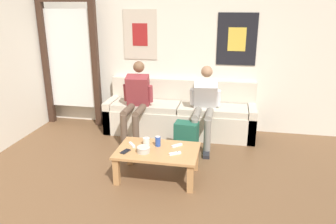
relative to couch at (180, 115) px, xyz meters
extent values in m
cube|color=silver|center=(-0.01, 0.33, 0.98)|extent=(10.00, 0.05, 2.55)
cube|color=beige|center=(-0.72, 0.29, 1.25)|extent=(0.56, 0.01, 0.80)
cube|color=maroon|center=(-0.72, 0.28, 1.25)|extent=(0.25, 0.01, 0.36)
cube|color=black|center=(0.84, 0.29, 1.20)|extent=(0.61, 0.01, 0.80)
cube|color=gold|center=(0.84, 0.28, 1.20)|extent=(0.27, 0.01, 0.36)
cube|color=#382319|center=(-2.34, 0.10, 0.73)|extent=(0.10, 0.10, 2.05)
cube|color=#382319|center=(-1.44, 0.10, 0.73)|extent=(0.10, 0.10, 2.05)
cube|color=silver|center=(-1.89, 0.12, 0.83)|extent=(0.82, 0.02, 1.64)
cube|color=beige|center=(0.00, 0.24, 0.13)|extent=(2.39, 0.13, 0.84)
cube|color=beige|center=(0.00, -0.09, -0.09)|extent=(2.39, 0.52, 0.40)
cube|color=beige|center=(-1.13, -0.09, -0.03)|extent=(0.12, 0.52, 0.52)
cube|color=beige|center=(1.13, -0.09, -0.03)|extent=(0.12, 0.52, 0.52)
cube|color=beige|center=(-0.54, -0.09, 0.16)|extent=(1.05, 0.48, 0.10)
cube|color=beige|center=(0.54, -0.09, 0.16)|extent=(1.05, 0.48, 0.10)
cube|color=#B27F4C|center=(-0.03, -1.49, 0.05)|extent=(0.98, 0.64, 0.03)
cube|color=#B27F4C|center=(-0.47, -1.22, -0.13)|extent=(0.07, 0.07, 0.33)
cube|color=#B27F4C|center=(0.40, -1.22, -0.13)|extent=(0.07, 0.07, 0.33)
cube|color=#B27F4C|center=(-0.47, -1.75, -0.13)|extent=(0.07, 0.07, 0.33)
cube|color=#B27F4C|center=(0.40, -1.75, -0.13)|extent=(0.07, 0.07, 0.33)
cylinder|color=brown|center=(-0.71, -0.51, 0.21)|extent=(0.11, 0.43, 0.11)
cylinder|color=brown|center=(-0.71, -0.73, -0.03)|extent=(0.10, 0.10, 0.48)
cube|color=#232328|center=(-0.71, -0.80, -0.27)|extent=(0.11, 0.25, 0.05)
cylinder|color=brown|center=(-0.53, -0.51, 0.21)|extent=(0.11, 0.43, 0.11)
cylinder|color=brown|center=(-0.53, -0.73, -0.03)|extent=(0.10, 0.10, 0.48)
cube|color=#232328|center=(-0.53, -0.80, -0.27)|extent=(0.11, 0.25, 0.05)
cube|color=maroon|center=(-0.62, -0.24, 0.44)|extent=(0.37, 0.35, 0.52)
sphere|color=brown|center=(-0.62, -0.16, 0.81)|extent=(0.18, 0.18, 0.18)
cylinder|color=maroon|center=(-0.82, -0.24, 0.41)|extent=(0.08, 0.11, 0.27)
cylinder|color=maroon|center=(-0.43, -0.24, 0.41)|extent=(0.08, 0.11, 0.27)
cylinder|color=gray|center=(0.32, -0.51, 0.21)|extent=(0.11, 0.42, 0.11)
cylinder|color=gray|center=(0.32, -0.72, -0.03)|extent=(0.10, 0.10, 0.48)
cube|color=#232328|center=(0.32, -0.79, -0.27)|extent=(0.11, 0.25, 0.05)
cylinder|color=gray|center=(0.50, -0.51, 0.21)|extent=(0.11, 0.42, 0.11)
cylinder|color=gray|center=(0.50, -0.72, -0.03)|extent=(0.10, 0.10, 0.48)
cube|color=#232328|center=(0.50, -0.79, -0.27)|extent=(0.11, 0.25, 0.05)
cube|color=silver|center=(0.41, -0.18, 0.42)|extent=(0.38, 0.45, 0.52)
sphere|color=#9E7556|center=(0.41, -0.01, 0.74)|extent=(0.18, 0.18, 0.18)
cylinder|color=silver|center=(0.22, -0.16, 0.37)|extent=(0.08, 0.14, 0.27)
cylinder|color=silver|center=(0.61, -0.16, 0.37)|extent=(0.08, 0.14, 0.27)
cube|color=#1E5642|center=(0.21, -0.76, -0.06)|extent=(0.34, 0.24, 0.46)
cube|color=#1E5642|center=(0.21, -0.86, -0.17)|extent=(0.23, 0.10, 0.21)
cylinder|color=#B7B2A8|center=(-0.18, -1.59, 0.10)|extent=(0.15, 0.15, 0.07)
torus|color=#B7B2A8|center=(-0.18, -1.59, 0.13)|extent=(0.16, 0.16, 0.02)
cylinder|color=silver|center=(-0.20, -1.37, 0.11)|extent=(0.08, 0.08, 0.09)
cylinder|color=black|center=(-0.20, -1.37, 0.16)|extent=(0.00, 0.00, 0.01)
cylinder|color=#28479E|center=(-0.05, -1.38, 0.13)|extent=(0.07, 0.07, 0.12)
cylinder|color=silver|center=(-0.05, -1.38, 0.19)|extent=(0.06, 0.06, 0.00)
cube|color=white|center=(0.19, -1.57, 0.08)|extent=(0.14, 0.11, 0.02)
cylinder|color=#333842|center=(0.22, -1.56, 0.09)|extent=(0.01, 0.01, 0.00)
cube|color=white|center=(0.18, -1.35, 0.08)|extent=(0.13, 0.13, 0.02)
cylinder|color=#333842|center=(0.20, -1.33, 0.09)|extent=(0.01, 0.01, 0.00)
cube|color=white|center=(-0.37, -1.43, 0.08)|extent=(0.11, 0.13, 0.02)
cylinder|color=#333842|center=(-0.39, -1.41, 0.09)|extent=(0.01, 0.01, 0.00)
cube|color=black|center=(-0.40, -1.62, 0.07)|extent=(0.11, 0.15, 0.01)
cube|color=black|center=(-0.40, -1.62, 0.08)|extent=(0.10, 0.14, 0.00)
camera|label=1|loc=(0.77, -4.98, 1.73)|focal=35.00mm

